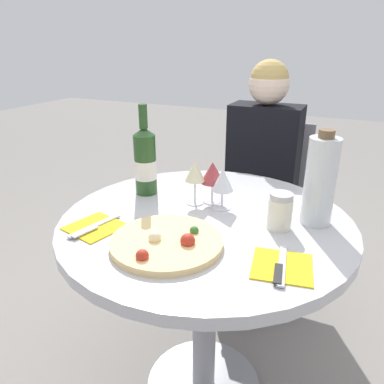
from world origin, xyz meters
name	(u,v)px	position (x,y,z in m)	size (l,w,h in m)	color
dining_table	(205,256)	(0.00, 0.00, 0.61)	(0.94, 0.94, 0.75)	gray
chair_behind_diner	(263,207)	(-0.01, 0.83, 0.44)	(0.42, 0.42, 0.89)	slate
seated_diner	(257,198)	(-0.01, 0.69, 0.55)	(0.34, 0.40, 1.20)	black
pizza_large	(167,242)	(-0.03, -0.21, 0.76)	(0.32, 0.32, 0.05)	#E5C17F
wine_bottle	(145,161)	(-0.29, 0.11, 0.87)	(0.08, 0.08, 0.33)	#23471E
tall_carafe	(320,181)	(0.32, 0.12, 0.89)	(0.09, 0.09, 0.30)	silver
sugar_shaker	(280,211)	(0.23, 0.03, 0.81)	(0.07, 0.07, 0.12)	silver
wine_glass_front_right	(223,181)	(0.02, 0.09, 0.85)	(0.07, 0.07, 0.14)	silver
wine_glass_center	(213,173)	(-0.03, 0.13, 0.86)	(0.08, 0.08, 0.15)	silver
wine_glass_front_left	(195,172)	(-0.08, 0.09, 0.87)	(0.07, 0.07, 0.16)	silver
place_setting_left	(94,227)	(-0.28, -0.21, 0.75)	(0.18, 0.19, 0.01)	gold
place_setting_right	(282,266)	(0.28, -0.18, 0.75)	(0.17, 0.19, 0.01)	gold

